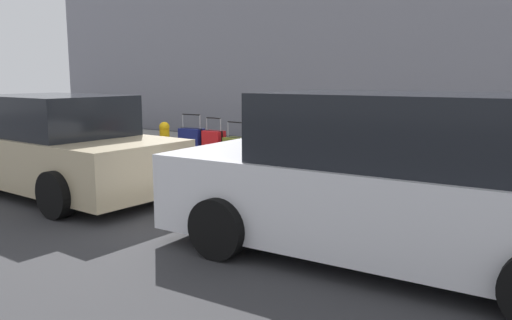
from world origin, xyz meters
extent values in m
plane|color=#333335|center=(0.00, 0.00, 0.00)|extent=(40.00, 40.00, 0.00)
cube|color=gray|center=(0.00, -2.50, 0.07)|extent=(18.00, 5.00, 0.14)
cube|color=black|center=(-4.08, -0.70, 0.53)|extent=(0.47, 0.30, 0.78)
cube|color=black|center=(-4.08, -0.70, 0.53)|extent=(0.46, 0.09, 0.79)
cylinder|color=gray|center=(-4.27, -0.68, 0.94)|extent=(0.02, 0.02, 0.04)
cylinder|color=gray|center=(-3.89, -0.72, 0.94)|extent=(0.02, 0.02, 0.04)
cylinder|color=black|center=(-4.08, -0.70, 0.96)|extent=(0.39, 0.06, 0.02)
cylinder|color=black|center=(-4.28, -0.68, 0.16)|extent=(0.05, 0.02, 0.04)
cylinder|color=black|center=(-3.88, -0.72, 0.16)|extent=(0.05, 0.02, 0.04)
cube|color=#59601E|center=(-3.56, -0.65, 0.39)|extent=(0.44, 0.27, 0.51)
cube|color=black|center=(-3.56, -0.65, 0.39)|extent=(0.43, 0.08, 0.52)
cylinder|color=gray|center=(-3.74, -0.63, 0.75)|extent=(0.02, 0.02, 0.21)
cylinder|color=gray|center=(-3.38, -0.67, 0.75)|extent=(0.02, 0.02, 0.21)
cylinder|color=black|center=(-3.56, -0.65, 0.85)|extent=(0.36, 0.06, 0.02)
cylinder|color=black|center=(-3.74, -0.63, 0.16)|extent=(0.05, 0.02, 0.04)
cylinder|color=black|center=(-3.38, -0.67, 0.16)|extent=(0.05, 0.02, 0.04)
cube|color=red|center=(-3.09, -0.64, 0.51)|extent=(0.35, 0.24, 0.74)
cube|color=black|center=(-3.09, -0.64, 0.51)|extent=(0.36, 0.04, 0.76)
cylinder|color=gray|center=(-3.23, -0.64, 1.01)|extent=(0.02, 0.02, 0.25)
cylinder|color=gray|center=(-2.94, -0.64, 1.01)|extent=(0.02, 0.02, 0.25)
cylinder|color=black|center=(-3.09, -0.64, 1.13)|extent=(0.29, 0.03, 0.02)
cylinder|color=black|center=(-3.24, -0.64, 0.16)|extent=(0.04, 0.02, 0.04)
cylinder|color=black|center=(-2.94, -0.64, 0.16)|extent=(0.04, 0.02, 0.04)
cube|color=navy|center=(-2.65, -0.67, 0.42)|extent=(0.36, 0.24, 0.57)
cube|color=black|center=(-2.65, -0.67, 0.42)|extent=(0.35, 0.06, 0.58)
cylinder|color=gray|center=(-2.79, -0.66, 0.82)|extent=(0.02, 0.02, 0.23)
cylinder|color=gray|center=(-2.51, -0.68, 0.82)|extent=(0.02, 0.02, 0.23)
cylinder|color=black|center=(-2.65, -0.67, 0.93)|extent=(0.28, 0.04, 0.02)
cylinder|color=black|center=(-2.80, -0.66, 0.16)|extent=(0.05, 0.02, 0.04)
cylinder|color=black|center=(-2.51, -0.68, 0.16)|extent=(0.05, 0.02, 0.04)
cube|color=#9EA0A8|center=(-2.20, -0.63, 0.47)|extent=(0.39, 0.22, 0.66)
cube|color=black|center=(-2.20, -0.63, 0.47)|extent=(0.40, 0.04, 0.67)
cylinder|color=gray|center=(-2.36, -0.63, 0.82)|extent=(0.02, 0.02, 0.04)
cylinder|color=gray|center=(-2.03, -0.63, 0.82)|extent=(0.02, 0.02, 0.04)
cylinder|color=black|center=(-2.20, -0.63, 0.84)|extent=(0.33, 0.03, 0.02)
cylinder|color=black|center=(-2.37, -0.63, 0.16)|extent=(0.04, 0.02, 0.04)
cylinder|color=black|center=(-2.03, -0.63, 0.16)|extent=(0.04, 0.02, 0.04)
cube|color=#0F606B|center=(-1.71, -0.67, 0.52)|extent=(0.42, 0.26, 0.77)
cube|color=black|center=(-1.71, -0.67, 0.52)|extent=(0.42, 0.06, 0.79)
cylinder|color=gray|center=(-1.88, -0.67, 1.05)|extent=(0.02, 0.02, 0.28)
cylinder|color=gray|center=(-1.53, -0.68, 1.05)|extent=(0.02, 0.02, 0.28)
cylinder|color=black|center=(-1.71, -0.67, 1.19)|extent=(0.35, 0.04, 0.02)
cylinder|color=black|center=(-1.89, -0.67, 0.16)|extent=(0.04, 0.02, 0.04)
cylinder|color=black|center=(-1.53, -0.68, 0.16)|extent=(0.04, 0.02, 0.04)
cube|color=maroon|center=(-1.20, -0.75, 0.50)|extent=(0.44, 0.21, 0.72)
cube|color=black|center=(-1.20, -0.75, 0.50)|extent=(0.44, 0.05, 0.74)
cylinder|color=gray|center=(-1.39, -0.75, 1.00)|extent=(0.02, 0.02, 0.28)
cylinder|color=gray|center=(-1.01, -0.74, 1.00)|extent=(0.02, 0.02, 0.28)
cylinder|color=black|center=(-1.20, -0.75, 1.14)|extent=(0.37, 0.03, 0.02)
cylinder|color=black|center=(-1.39, -0.75, 0.16)|extent=(0.04, 0.02, 0.04)
cylinder|color=black|center=(-1.01, -0.74, 0.16)|extent=(0.04, 0.02, 0.04)
cube|color=black|center=(-0.68, -0.69, 0.48)|extent=(0.44, 0.22, 0.67)
cube|color=black|center=(-0.68, -0.69, 0.48)|extent=(0.44, 0.06, 0.69)
cylinder|color=gray|center=(-0.87, -0.70, 0.93)|extent=(0.02, 0.02, 0.24)
cylinder|color=gray|center=(-0.49, -0.67, 0.93)|extent=(0.02, 0.02, 0.24)
cylinder|color=black|center=(-0.68, -0.69, 1.05)|extent=(0.37, 0.05, 0.02)
cylinder|color=black|center=(-0.87, -0.70, 0.16)|extent=(0.05, 0.02, 0.04)
cylinder|color=black|center=(-0.49, -0.67, 0.16)|extent=(0.05, 0.02, 0.04)
cube|color=#59601E|center=(-0.17, -0.64, 0.45)|extent=(0.43, 0.29, 0.61)
cube|color=black|center=(-0.17, -0.64, 0.45)|extent=(0.42, 0.08, 0.62)
cylinder|color=gray|center=(-0.34, -0.62, 0.89)|extent=(0.02, 0.02, 0.28)
cylinder|color=gray|center=(0.00, -0.65, 0.89)|extent=(0.02, 0.02, 0.28)
cylinder|color=black|center=(-0.17, -0.64, 1.04)|extent=(0.35, 0.05, 0.02)
cylinder|color=black|center=(-0.35, -0.62, 0.16)|extent=(0.05, 0.02, 0.04)
cylinder|color=black|center=(0.01, -0.65, 0.16)|extent=(0.05, 0.02, 0.04)
cube|color=red|center=(0.32, -0.63, 0.50)|extent=(0.40, 0.25, 0.71)
cube|color=black|center=(0.32, -0.63, 0.50)|extent=(0.41, 0.05, 0.72)
cylinder|color=gray|center=(0.15, -0.62, 0.97)|extent=(0.02, 0.02, 0.24)
cylinder|color=gray|center=(0.49, -0.63, 0.97)|extent=(0.02, 0.02, 0.24)
cylinder|color=black|center=(0.32, -0.63, 1.09)|extent=(0.34, 0.03, 0.02)
cylinder|color=black|center=(0.14, -0.62, 0.16)|extent=(0.04, 0.02, 0.04)
cylinder|color=black|center=(0.49, -0.63, 0.16)|extent=(0.04, 0.02, 0.04)
cube|color=navy|center=(0.84, -0.60, 0.50)|extent=(0.48, 0.27, 0.73)
cube|color=black|center=(0.84, -0.60, 0.50)|extent=(0.48, 0.07, 0.74)
cylinder|color=gray|center=(0.63, -0.61, 1.00)|extent=(0.02, 0.02, 0.27)
cylinder|color=gray|center=(1.04, -0.58, 1.00)|extent=(0.02, 0.02, 0.27)
cylinder|color=black|center=(0.84, -0.60, 1.13)|extent=(0.41, 0.05, 0.02)
cylinder|color=black|center=(0.63, -0.61, 0.16)|extent=(0.05, 0.02, 0.04)
cylinder|color=black|center=(1.05, -0.58, 0.16)|extent=(0.05, 0.02, 0.04)
cylinder|color=#D89E0C|center=(1.62, -0.67, 0.47)|extent=(0.20, 0.20, 0.66)
sphere|color=#D89E0C|center=(1.62, -0.67, 0.85)|extent=(0.21, 0.21, 0.21)
cylinder|color=#D89E0C|center=(1.77, -0.67, 0.50)|extent=(0.09, 0.10, 0.09)
cylinder|color=#D89E0C|center=(1.47, -0.67, 0.50)|extent=(0.09, 0.10, 0.09)
cylinder|color=#333338|center=(2.31, -0.52, 0.55)|extent=(0.11, 0.11, 0.82)
cube|color=silver|center=(-3.96, 1.90, 0.59)|extent=(4.78, 1.95, 0.84)
cube|color=black|center=(-3.96, 1.90, 1.36)|extent=(2.51, 1.74, 0.68)
cylinder|color=black|center=(-2.51, 2.86, 0.32)|extent=(0.65, 0.24, 0.64)
cylinder|color=black|center=(-2.47, 1.01, 0.32)|extent=(0.65, 0.24, 0.64)
cube|color=tan|center=(1.53, 1.90, 0.56)|extent=(4.54, 1.98, 0.76)
cube|color=black|center=(1.53, 1.90, 1.25)|extent=(2.40, 1.73, 0.62)
cylinder|color=black|center=(2.86, 0.94, 0.32)|extent=(0.65, 0.25, 0.64)
cylinder|color=black|center=(0.20, 2.86, 0.32)|extent=(0.65, 0.25, 0.64)
cylinder|color=black|center=(0.10, 1.08, 0.32)|extent=(0.65, 0.25, 0.64)
camera|label=1|loc=(-5.66, 6.86, 1.86)|focal=36.04mm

